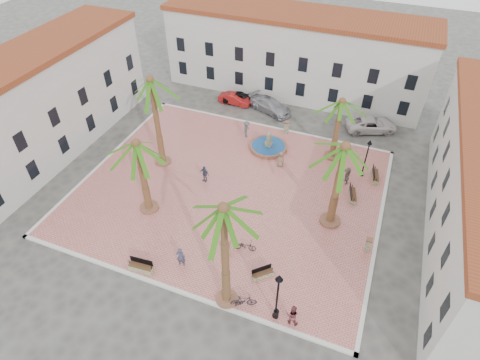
{
  "coord_description": "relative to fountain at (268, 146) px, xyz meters",
  "views": [
    {
      "loc": [
        10.59,
        -24.32,
        24.34
      ],
      "look_at": [
        1.0,
        0.0,
        1.6
      ],
      "focal_mm": 30.0,
      "sensor_mm": 36.0,
      "label": 1
    }
  ],
  "objects": [
    {
      "name": "ground",
      "position": [
        -1.26,
        -7.16,
        -0.42
      ],
      "size": [
        120.0,
        120.0,
        0.0
      ],
      "primitive_type": "plane",
      "color": "#56544F",
      "rests_on": "ground"
    },
    {
      "name": "plaza",
      "position": [
        -1.26,
        -7.16,
        -0.34
      ],
      "size": [
        26.0,
        22.0,
        0.15
      ],
      "primitive_type": "cube",
      "color": "#DA776F",
      "rests_on": "ground"
    },
    {
      "name": "kerb_n",
      "position": [
        -1.26,
        3.84,
        -0.34
      ],
      "size": [
        26.3,
        0.3,
        0.16
      ],
      "primitive_type": "cube",
      "color": "silver",
      "rests_on": "ground"
    },
    {
      "name": "kerb_s",
      "position": [
        -1.26,
        -18.16,
        -0.34
      ],
      "size": [
        26.3,
        0.3,
        0.16
      ],
      "primitive_type": "cube",
      "color": "silver",
      "rests_on": "ground"
    },
    {
      "name": "kerb_e",
      "position": [
        11.74,
        -7.16,
        -0.34
      ],
      "size": [
        0.3,
        22.3,
        0.16
      ],
      "primitive_type": "cube",
      "color": "silver",
      "rests_on": "ground"
    },
    {
      "name": "kerb_w",
      "position": [
        -14.26,
        -7.16,
        -0.34
      ],
      "size": [
        0.3,
        22.3,
        0.16
      ],
      "primitive_type": "cube",
      "color": "silver",
      "rests_on": "ground"
    },
    {
      "name": "building_north",
      "position": [
        -1.26,
        12.83,
        4.35
      ],
      "size": [
        30.4,
        7.4,
        9.5
      ],
      "color": "silver",
      "rests_on": "ground"
    },
    {
      "name": "building_west",
      "position": [
        -20.25,
        -7.16,
        4.6
      ],
      "size": [
        6.4,
        24.4,
        10.0
      ],
      "rotation": [
        0.0,
        0.0,
        1.57
      ],
      "color": "silver",
      "rests_on": "ground"
    },
    {
      "name": "fountain",
      "position": [
        0.0,
        0.0,
        0.0
      ],
      "size": [
        3.8,
        3.8,
        1.96
      ],
      "color": "#985F44",
      "rests_on": "plaza"
    },
    {
      "name": "palm_nw",
      "position": [
        -8.78,
        -5.85,
        7.61
      ],
      "size": [
        4.96,
        4.96,
        9.11
      ],
      "color": "#985F44",
      "rests_on": "plaza"
    },
    {
      "name": "palm_sw",
      "position": [
        -6.69,
        -11.85,
        5.73
      ],
      "size": [
        5.11,
        5.11,
        7.17
      ],
      "color": "#985F44",
      "rests_on": "plaza"
    },
    {
      "name": "palm_s",
      "position": [
        2.87,
        -17.56,
        7.7
      ],
      "size": [
        4.87,
        4.87,
        9.19
      ],
      "color": "#985F44",
      "rests_on": "plaza"
    },
    {
      "name": "palm_e",
      "position": [
        7.9,
        -7.75,
        6.48
      ],
      "size": [
        5.49,
        5.49,
        8.02
      ],
      "color": "#985F44",
      "rests_on": "plaza"
    },
    {
      "name": "palm_ne",
      "position": [
        6.27,
        0.99,
        5.16
      ],
      "size": [
        4.82,
        4.82,
        6.53
      ],
      "color": "#985F44",
      "rests_on": "plaza"
    },
    {
      "name": "bench_s",
      "position": [
        -3.91,
        -17.54,
        0.02
      ],
      "size": [
        1.93,
        0.73,
        1.0
      ],
      "rotation": [
        0.0,
        0.0,
        0.08
      ],
      "color": "gray",
      "rests_on": "plaza"
    },
    {
      "name": "bench_se",
      "position": [
        4.5,
        -14.85,
        -0.02
      ],
      "size": [
        1.52,
        1.47,
        0.86
      ],
      "rotation": [
        0.0,
        0.0,
        0.76
      ],
      "color": "gray",
      "rests_on": "plaza"
    },
    {
      "name": "bench_e",
      "position": [
        9.12,
        -4.22,
        0.01
      ],
      "size": [
        1.01,
        1.97,
        0.99
      ],
      "rotation": [
        0.0,
        0.0,
        1.81
      ],
      "color": "gray",
      "rests_on": "plaza"
    },
    {
      "name": "bench_ne",
      "position": [
        10.61,
        -0.86,
        0.02
      ],
      "size": [
        0.91,
        1.97,
        1.0
      ],
      "rotation": [
        0.0,
        0.0,
        1.75
      ],
      "color": "gray",
      "rests_on": "plaza"
    },
    {
      "name": "lamppost_s",
      "position": [
        6.33,
        -17.53,
        2.8
      ],
      "size": [
        0.49,
        0.49,
        4.52
      ],
      "color": "black",
      "rests_on": "plaza"
    },
    {
      "name": "lamppost_e",
      "position": [
        9.43,
        -0.81,
        2.44
      ],
      "size": [
        0.43,
        0.43,
        4.0
      ],
      "color": "black",
      "rests_on": "plaza"
    },
    {
      "name": "bollard_se",
      "position": [
        1.39,
        -13.97,
        0.41
      ],
      "size": [
        0.5,
        0.5,
        1.31
      ],
      "rotation": [
        0.0,
        0.0,
        0.07
      ],
      "color": "gray",
      "rests_on": "plaza"
    },
    {
      "name": "bollard_n",
      "position": [
        0.91,
        3.24,
        0.48
      ],
      "size": [
        0.57,
        0.57,
        1.44
      ],
      "rotation": [
        0.0,
        0.0,
        -0.11
      ],
      "color": "gray",
      "rests_on": "plaza"
    },
    {
      "name": "bollard_e",
      "position": [
        11.14,
        -9.71,
        0.41
      ],
      "size": [
        0.47,
        0.47,
        1.31
      ],
      "rotation": [
        0.0,
        0.0,
        0.01
      ],
      "color": "gray",
      "rests_on": "plaza"
    },
    {
      "name": "litter_bin",
      "position": [
        6.38,
        -17.56,
        0.09
      ],
      "size": [
        0.36,
        0.36,
        0.71
      ],
      "primitive_type": "cylinder",
      "color": "black",
      "rests_on": "plaza"
    },
    {
      "name": "cyclist_a",
      "position": [
        -1.37,
        -16.06,
        0.64
      ],
      "size": [
        0.74,
        0.56,
        1.82
      ],
      "primitive_type": "imported",
      "rotation": [
        0.0,
        0.0,
        3.34
      ],
      "color": "#393F57",
      "rests_on": "plaza"
    },
    {
      "name": "bicycle_a",
      "position": [
        2.46,
        -13.04,
        0.19
      ],
      "size": [
        1.81,
        0.93,
        0.9
      ],
      "primitive_type": "imported",
      "rotation": [
        0.0,
        0.0,
        1.77
      ],
      "color": "black",
      "rests_on": "plaza"
    },
    {
      "name": "cyclist_b",
      "position": [
        7.44,
        -17.56,
        0.62
      ],
      "size": [
        0.89,
        0.7,
        1.78
      ],
      "primitive_type": "imported",
      "rotation": [
        0.0,
        0.0,
        3.18
      ],
      "color": "brown",
      "rests_on": "plaza"
    },
    {
      "name": "bicycle_b",
      "position": [
        4.1,
        -17.56,
        0.27
      ],
      "size": [
        1.82,
        1.18,
        1.07
      ],
      "primitive_type": "imported",
      "rotation": [
        0.0,
        0.0,
        1.99
      ],
      "color": "black",
      "rests_on": "plaza"
    },
    {
      "name": "pedestrian_fountain_a",
      "position": [
        1.94,
        -2.28,
        0.52
      ],
      "size": [
        0.78,
        0.51,
        1.57
      ],
      "primitive_type": "imported",
      "rotation": [
        0.0,
        0.0,
        0.02
      ],
      "color": "#846950",
      "rests_on": "plaza"
    },
    {
      "name": "pedestrian_fountain_b",
      "position": [
        -3.84,
        -6.85,
        0.56
      ],
      "size": [
        1.03,
        0.58,
        1.66
      ],
      "primitive_type": "imported",
      "rotation": [
        0.0,
        0.0,
        -0.18
      ],
      "color": "#37435A",
      "rests_on": "plaza"
    },
    {
      "name": "pedestrian_north",
      "position": [
        -2.79,
        1.14,
        0.64
      ],
      "size": [
        0.69,
        1.18,
        1.82
      ],
      "primitive_type": "imported",
      "rotation": [
        0.0,
        0.0,
        1.59
      ],
      "color": "#4E4D52",
      "rests_on": "plaza"
    },
    {
      "name": "pedestrian_east",
      "position": [
        8.24,
        -2.36,
        0.57
      ],
      "size": [
        0.89,
        1.63,
        1.67
      ],
      "primitive_type": "imported",
      "rotation": [
        0.0,
        0.0,
        -1.3
      ],
      "color": "#6E6053",
      "rests_on": "plaza"
    },
    {
      "name": "car_black",
      "position": [
        -6.19,
        7.7,
        0.26
      ],
      "size": [
        4.26,
        2.87,
        1.35
      ],
      "primitive_type": "imported",
      "rotation": [
        0.0,
        0.0,
        1.93
      ],
      "color": "black",
      "rests_on": "ground"
    },
    {
      "name": "car_red",
      "position": [
        -6.57,
        7.18,
        0.22
      ],
      "size": [
        3.86,
        1.41,
        1.26
      ],
      "primitive_type": "imported",
      "rotation": [
        0.0,
        0.0,
        1.55
      ],
      "color": "#AE1818",
      "rests_on": "ground"
    },
    {
      "name": "car_silver",
      "position": [
        -2.15,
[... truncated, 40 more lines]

